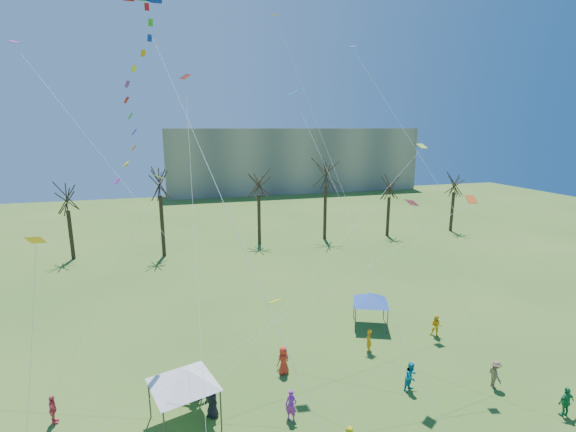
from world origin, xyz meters
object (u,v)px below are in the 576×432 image
object	(u,v)px
big_box_kite	(142,97)
canopy_tent_blue	(371,298)
distant_building	(292,160)
canopy_tent_white	(183,376)

from	to	relation	value
big_box_kite	canopy_tent_blue	bearing A→B (deg)	20.88
big_box_kite	canopy_tent_blue	distance (m)	21.58
distant_building	canopy_tent_blue	size ratio (longest dim) A/B	17.91
canopy_tent_blue	canopy_tent_white	bearing A→B (deg)	-153.74
big_box_kite	canopy_tent_blue	xyz separation A→B (m)	(15.22, 5.81, -14.15)
canopy_tent_white	canopy_tent_blue	world-z (taller)	canopy_tent_white
distant_building	canopy_tent_white	distance (m)	81.23
canopy_tent_blue	distant_building	bearing A→B (deg)	78.37
canopy_tent_white	canopy_tent_blue	xyz separation A→B (m)	(14.20, 7.00, -0.47)
big_box_kite	canopy_tent_blue	world-z (taller)	big_box_kite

